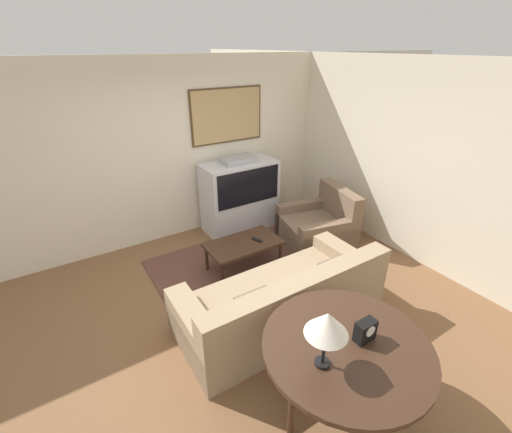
# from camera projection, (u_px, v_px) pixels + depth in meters

# --- Properties ---
(ground_plane) EXTENTS (12.00, 12.00, 0.00)m
(ground_plane) POSITION_uv_depth(u_px,v_px,m) (244.00, 305.00, 4.12)
(ground_plane) COLOR brown
(wall_back) EXTENTS (12.00, 0.10, 2.70)m
(wall_back) POSITION_uv_depth(u_px,v_px,m) (172.00, 152.00, 5.12)
(wall_back) COLOR beige
(wall_back) RESTS_ON ground_plane
(wall_right) EXTENTS (0.06, 12.00, 2.70)m
(wall_right) POSITION_uv_depth(u_px,v_px,m) (405.00, 161.00, 4.77)
(wall_right) COLOR beige
(wall_right) RESTS_ON ground_plane
(area_rug) EXTENTS (2.51, 1.69, 0.01)m
(area_rug) POSITION_uv_depth(u_px,v_px,m) (245.00, 263.00, 4.89)
(area_rug) COLOR brown
(area_rug) RESTS_ON ground_plane
(tv) EXTENTS (1.20, 0.60, 1.24)m
(tv) POSITION_uv_depth(u_px,v_px,m) (240.00, 195.00, 5.62)
(tv) COLOR silver
(tv) RESTS_ON ground_plane
(couch) EXTENTS (2.27, 1.00, 0.79)m
(couch) POSITION_uv_depth(u_px,v_px,m) (283.00, 301.00, 3.77)
(couch) COLOR #9E8466
(couch) RESTS_ON ground_plane
(armchair) EXTENTS (1.14, 1.14, 0.87)m
(armchair) POSITION_uv_depth(u_px,v_px,m) (318.00, 226.00, 5.31)
(armchair) COLOR brown
(armchair) RESTS_ON ground_plane
(coffee_table) EXTENTS (1.00, 0.57, 0.42)m
(coffee_table) POSITION_uv_depth(u_px,v_px,m) (243.00, 245.00, 4.63)
(coffee_table) COLOR #3D2619
(coffee_table) RESTS_ON ground_plane
(console_table) EXTENTS (1.30, 1.30, 0.78)m
(console_table) POSITION_uv_depth(u_px,v_px,m) (346.00, 350.00, 2.62)
(console_table) COLOR #3D2619
(console_table) RESTS_ON ground_plane
(table_lamp) EXTENTS (0.30, 0.30, 0.47)m
(table_lamp) POSITION_uv_depth(u_px,v_px,m) (327.00, 325.00, 2.26)
(table_lamp) COLOR black
(table_lamp) RESTS_ON console_table
(mantel_clock) EXTENTS (0.17, 0.10, 0.18)m
(mantel_clock) POSITION_uv_depth(u_px,v_px,m) (365.00, 331.00, 2.59)
(mantel_clock) COLOR black
(mantel_clock) RESTS_ON console_table
(remote) EXTENTS (0.10, 0.17, 0.02)m
(remote) POSITION_uv_depth(u_px,v_px,m) (257.00, 240.00, 4.66)
(remote) COLOR black
(remote) RESTS_ON coffee_table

